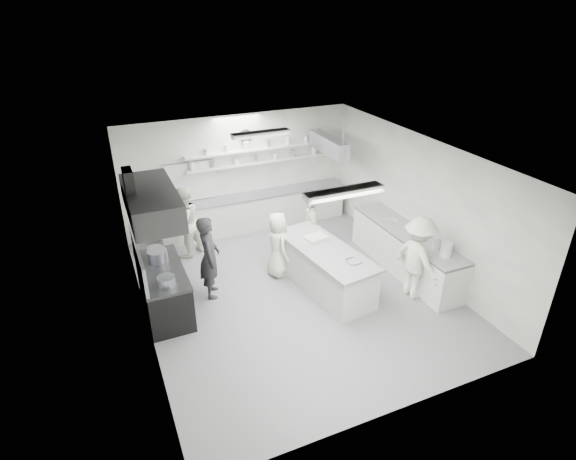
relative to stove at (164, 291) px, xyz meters
name	(u,v)px	position (x,y,z in m)	size (l,w,h in m)	color
floor	(294,291)	(2.60, -0.40, -0.46)	(6.00, 7.00, 0.02)	gray
ceiling	(295,154)	(2.60, -0.40, 2.56)	(6.00, 7.00, 0.02)	silver
wall_back	(239,172)	(2.60, 3.10, 1.05)	(6.00, 0.04, 3.00)	silver
wall_front	(400,334)	(2.60, -3.90, 1.05)	(6.00, 0.04, 3.00)	silver
wall_left	(138,259)	(-0.40, -0.40, 1.05)	(0.04, 7.00, 3.00)	silver
wall_right	(418,203)	(5.60, -0.40, 1.05)	(0.04, 7.00, 3.00)	silver
stove	(164,291)	(0.00, 0.00, 0.00)	(0.80, 1.80, 0.90)	black
exhaust_hood	(151,202)	(0.00, 0.00, 1.90)	(0.85, 2.00, 0.50)	#303031
back_counter	(255,211)	(2.90, 2.80, 0.01)	(5.00, 0.60, 0.92)	silver
shelf_lower	(266,161)	(3.30, 2.97, 1.30)	(4.20, 0.26, 0.04)	silver
shelf_upper	(266,148)	(3.30, 2.97, 1.65)	(4.20, 0.26, 0.04)	silver
pass_through_window	(190,182)	(1.30, 3.08, 1.00)	(1.30, 0.04, 1.00)	black
wall_clock	(245,136)	(2.80, 3.06, 2.00)	(0.32, 0.32, 0.05)	silver
right_counter	(405,251)	(5.25, -0.60, 0.02)	(0.74, 3.30, 0.94)	silver
pot_rack	(329,145)	(4.60, 2.00, 1.85)	(0.30, 1.60, 0.40)	#9FA2AC
light_fixture_front	(344,192)	(2.60, -2.20, 2.49)	(1.30, 0.25, 0.10)	silver
light_fixture_rear	(261,134)	(2.60, 1.40, 2.49)	(1.30, 0.25, 0.10)	silver
prep_island	(324,269)	(3.24, -0.53, 0.00)	(0.91, 2.45, 0.90)	silver
stove_pot	(158,257)	(0.00, 0.32, 0.60)	(0.38, 0.38, 0.29)	#9FA2AC
cook_stove	(209,257)	(0.98, 0.19, 0.44)	(0.65, 0.43, 1.78)	#272729
cook_back	(185,222)	(0.88, 2.03, 0.42)	(0.84, 0.66, 1.73)	silver
cook_island_left	(278,245)	(2.54, 0.37, 0.30)	(0.73, 0.47, 1.49)	silver
cook_island_right	(311,227)	(3.60, 0.88, 0.29)	(0.86, 0.36, 1.47)	silver
cook_right	(418,258)	(4.81, -1.52, 0.44)	(1.15, 0.66, 1.78)	silver
bowl_island_a	(353,262)	(3.51, -1.21, 0.49)	(0.29, 0.29, 0.07)	#9FA2AC
bowl_island_b	(318,233)	(3.43, 0.19, 0.48)	(0.20, 0.20, 0.06)	silver
bowl_right	(392,222)	(5.21, -0.05, 0.52)	(0.24, 0.24, 0.06)	silver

